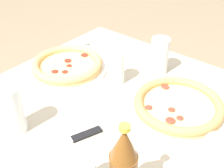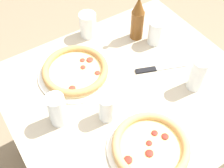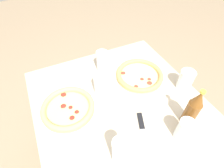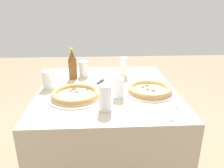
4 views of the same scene
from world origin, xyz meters
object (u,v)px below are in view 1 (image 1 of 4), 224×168
Objects in this scene: pizza_pepperoni at (178,106)px; glass_red_wine at (217,162)px; glass_cola at (12,112)px; knife at (68,141)px; glass_iced_tea at (159,57)px; spoon at (96,41)px; pizza_salami at (67,65)px; glass_mango_juice at (116,70)px; beer_bottle at (123,168)px.

pizza_pepperoni is 0.27m from glass_red_wine.
glass_cola reaches higher than knife.
glass_iced_tea is (-0.17, -0.18, 0.05)m from pizza_pepperoni.
glass_iced_tea is at bearing -132.96° from pizza_pepperoni.
glass_iced_tea reaches higher than knife.
pizza_pepperoni is 1.87× the size of spoon.
pizza_salami reaches higher than knife.
knife is at bearing 46.94° from pizza_salami.
glass_mango_juice is at bearing -90.47° from pizza_pepperoni.
glass_red_wine is at bearing 68.58° from glass_mango_juice.
pizza_pepperoni is at bearing 151.79° from knife.
spoon is at bearing -133.71° from beer_bottle.
beer_bottle is (0.19, -0.14, 0.05)m from glass_red_wine.
glass_cola reaches higher than pizza_salami.
glass_mango_juice is 0.35m from knife.
knife is 1.28× the size of spoon.
beer_bottle reaches higher than knife.
knife is at bearing 34.84° from spoon.
pizza_pepperoni is 0.37m from knife.
pizza_pepperoni is at bearing 47.04° from glass_iced_tea.
pizza_salami is 2.21× the size of glass_iced_tea.
glass_cola reaches higher than pizza_pepperoni.
glass_cola is 0.58m from glass_red_wine.
pizza_pepperoni is 2.32× the size of glass_iced_tea.
glass_mango_juice is at bearing -139.45° from beer_bottle.
pizza_pepperoni is 0.39m from beer_bottle.
pizza_pepperoni is 1.46× the size of knife.
beer_bottle is at bearing 79.64° from knife.
pizza_pepperoni is 2.70× the size of glass_red_wine.
knife is at bearing -28.21° from pizza_pepperoni.
spoon is (-0.53, -0.37, 0.00)m from knife.
pizza_salami is at bearing -158.47° from glass_cola.
glass_iced_tea is at bearing 152.38° from glass_mango_juice.
pizza_pepperoni is 0.25m from glass_iced_tea.
beer_bottle is (-0.02, 0.39, 0.04)m from glass_cola.
glass_red_wine reaches higher than glass_mango_juice.
glass_cola is at bearing 21.53° from pizza_salami.
glass_mango_juice reaches higher than pizza_salami.
pizza_pepperoni is 2.75× the size of glass_mango_juice.
glass_cola is at bearing -15.82° from glass_iced_tea.
glass_red_wine reaches higher than spoon.
pizza_salami is 2.62× the size of glass_mango_juice.
glass_red_wine is at bearing 111.75° from glass_cola.
pizza_salami is 1.39× the size of knife.
glass_red_wine is at bearing 111.88° from knife.
pizza_salami is at bearing -52.89° from glass_iced_tea.
beer_bottle reaches higher than spoon.
glass_red_wine is 0.54× the size of knife.
glass_mango_juice is at bearing 105.28° from pizza_salami.
spoon reaches higher than knife.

